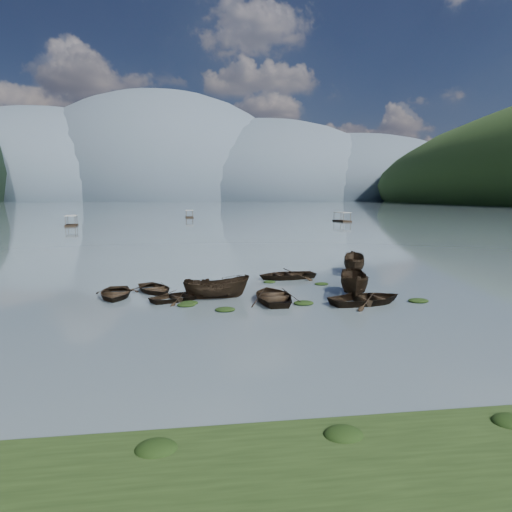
{
  "coord_description": "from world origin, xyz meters",
  "views": [
    {
      "loc": [
        -5.0,
        -23.22,
        6.62
      ],
      "look_at": [
        0.0,
        12.0,
        2.0
      ],
      "focal_mm": 32.0,
      "sensor_mm": 36.0,
      "label": 1
    }
  ],
  "objects": [
    {
      "name": "haze_mtn_b",
      "position": [
        -60.0,
        900.0,
        0.0
      ],
      "size": [
        520.0,
        520.0,
        340.0
      ],
      "primitive_type": "ellipsoid",
      "color": "#475666",
      "rests_on": "ground"
    },
    {
      "name": "rowboat_1",
      "position": [
        -5.84,
        6.11,
        0.0
      ],
      "size": [
        4.75,
        4.35,
        0.8
      ],
      "primitive_type": "imported",
      "rotation": [
        0.0,
        0.0,
        2.1
      ],
      "color": "black",
      "rests_on": "ground"
    },
    {
      "name": "weed_clump_3",
      "position": [
        0.96,
        11.2,
        0.0
      ],
      "size": [
        0.96,
        0.81,
        0.21
      ],
      "primitive_type": "ellipsoid",
      "color": "black",
      "rests_on": "ground"
    },
    {
      "name": "weed_clump_5",
      "position": [
        -5.22,
        4.87,
        0.0
      ],
      "size": [
        1.13,
        0.91,
        0.24
      ],
      "primitive_type": "ellipsoid",
      "color": "black",
      "rests_on": "ground"
    },
    {
      "name": "weed_clump_0",
      "position": [
        -3.13,
        2.84,
        0.0
      ],
      "size": [
        1.19,
        0.98,
        0.26
      ],
      "primitive_type": "ellipsoid",
      "color": "black",
      "rests_on": "ground"
    },
    {
      "name": "haze_mtn_c",
      "position": [
        140.0,
        900.0,
        0.0
      ],
      "size": [
        520.0,
        520.0,
        260.0
      ],
      "primitive_type": "ellipsoid",
      "color": "#475666",
      "rests_on": "ground"
    },
    {
      "name": "rowboat_8",
      "position": [
        9.09,
        14.82,
        0.0
      ],
      "size": [
        3.3,
        5.15,
        1.86
      ],
      "primitive_type": "imported",
      "rotation": [
        0.0,
        0.0,
        2.81
      ],
      "color": "black",
      "rests_on": "ground"
    },
    {
      "name": "weed_clump_4",
      "position": [
        9.21,
        3.39,
        0.0
      ],
      "size": [
        1.31,
        1.04,
        0.27
      ],
      "primitive_type": "ellipsoid",
      "color": "black",
      "rests_on": "ground"
    },
    {
      "name": "pontoon_right",
      "position": [
        35.28,
        95.33,
        0.0
      ],
      "size": [
        3.53,
        6.6,
        2.4
      ],
      "primitive_type": null,
      "rotation": [
        0.0,
        0.0,
        0.15
      ],
      "color": "black",
      "rests_on": "ground"
    },
    {
      "name": "rowboat_7",
      "position": [
        2.64,
        12.79,
        0.0
      ],
      "size": [
        5.19,
        4.05,
        0.98
      ],
      "primitive_type": "imported",
      "rotation": [
        0.0,
        0.0,
        4.86
      ],
      "color": "black",
      "rests_on": "ground"
    },
    {
      "name": "pontoon_centre",
      "position": [
        -5.57,
        124.48,
        0.0
      ],
      "size": [
        2.7,
        6.08,
        2.3
      ],
      "primitive_type": null,
      "rotation": [
        0.0,
        0.0,
        0.03
      ],
      "color": "black",
      "rests_on": "ground"
    },
    {
      "name": "weed_clump_2",
      "position": [
        1.82,
        3.79,
        0.0
      ],
      "size": [
        1.27,
        1.01,
        0.27
      ],
      "primitive_type": "ellipsoid",
      "color": "black",
      "rests_on": "ground"
    },
    {
      "name": "haze_mtn_d",
      "position": [
        320.0,
        900.0,
        0.0
      ],
      "size": [
        520.0,
        520.0,
        220.0
      ],
      "primitive_type": "ellipsoid",
      "color": "#475666",
      "rests_on": "ground"
    },
    {
      "name": "weed_clump_6",
      "position": [
        -4.15,
        9.77,
        0.0
      ],
      "size": [
        1.03,
        0.86,
        0.21
      ],
      "primitive_type": "ellipsoid",
      "color": "black",
      "rests_on": "ground"
    },
    {
      "name": "weed_clump_1",
      "position": [
        -5.39,
        4.37,
        0.0
      ],
      "size": [
        1.14,
        0.91,
        0.25
      ],
      "primitive_type": "ellipsoid",
      "color": "black",
      "rests_on": "ground"
    },
    {
      "name": "rowboat_3",
      "position": [
        0.15,
        5.04,
        0.0
      ],
      "size": [
        3.48,
        4.85,
        1.0
      ],
      "primitive_type": "imported",
      "rotation": [
        0.0,
        0.0,
        3.15
      ],
      "color": "black",
      "rests_on": "ground"
    },
    {
      "name": "rowboat_6",
      "position": [
        -7.65,
        8.91,
        0.0
      ],
      "size": [
        4.29,
        4.87,
        0.84
      ],
      "primitive_type": "imported",
      "rotation": [
        0.0,
        0.0,
        0.42
      ],
      "color": "black",
      "rests_on": "ground"
    },
    {
      "name": "ground_plane",
      "position": [
        0.0,
        0.0,
        0.0
      ],
      "size": [
        2400.0,
        2400.0,
        0.0
      ],
      "primitive_type": "plane",
      "color": "slate"
    },
    {
      "name": "rowboat_5",
      "position": [
        5.86,
        5.82,
        0.0
      ],
      "size": [
        3.24,
        5.27,
        1.91
      ],
      "primitive_type": "imported",
      "rotation": [
        0.0,
        0.0,
        -0.3
      ],
      "color": "black",
      "rests_on": "ground"
    },
    {
      "name": "pontoon_left",
      "position": [
        -32.18,
        86.0,
        0.0
      ],
      "size": [
        3.4,
        6.37,
        2.32
      ],
      "primitive_type": null,
      "rotation": [
        0.0,
        0.0,
        0.15
      ],
      "color": "black",
      "rests_on": "ground"
    },
    {
      "name": "near_shore",
      "position": [
        0.0,
        -14.0,
        0.0
      ],
      "size": [
        60.0,
        6.0,
        0.5
      ],
      "primitive_type": "cube",
      "color": "#1F3213",
      "rests_on": "ground"
    },
    {
      "name": "rowboat_2",
      "position": [
        -3.43,
        6.22,
        0.0
      ],
      "size": [
        4.44,
        1.84,
        1.69
      ],
      "primitive_type": "imported",
      "rotation": [
        0.0,
        0.0,
        1.62
      ],
      "color": "black",
      "rests_on": "ground"
    },
    {
      "name": "weed_clump_7",
      "position": [
        4.72,
        9.81,
        0.0
      ],
      "size": [
        1.06,
        0.85,
        0.23
      ],
      "primitive_type": "ellipsoid",
      "color": "black",
      "rests_on": "ground"
    },
    {
      "name": "rowboat_0",
      "position": [
        -10.11,
        7.59,
        0.0
      ],
      "size": [
        3.24,
        4.37,
        0.87
      ],
      "primitive_type": "imported",
      "rotation": [
        0.0,
        0.0,
        0.06
      ],
      "color": "black",
      "rests_on": "ground"
    },
    {
      "name": "haze_mtn_a",
      "position": [
        -260.0,
        900.0,
        0.0
      ],
      "size": [
        520.0,
        520.0,
        280.0
      ],
      "primitive_type": "ellipsoid",
      "color": "#475666",
      "rests_on": "ground"
    },
    {
      "name": "rowboat_4",
      "position": [
        5.79,
        3.46,
        0.0
      ],
      "size": [
        5.51,
        4.45,
        1.01
      ],
      "primitive_type": "imported",
      "rotation": [
        0.0,
        0.0,
        1.79
      ],
      "color": "black",
      "rests_on": "ground"
    }
  ]
}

